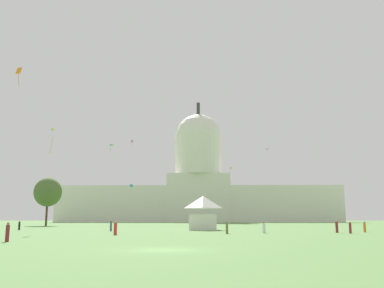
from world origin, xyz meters
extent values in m
plane|color=#567F42|center=(0.00, 0.00, 0.00)|extent=(800.00, 800.00, 0.00)
cube|color=silver|center=(-34.89, 193.90, 9.24)|extent=(72.46, 18.41, 18.48)
cube|color=silver|center=(37.57, 193.90, 9.24)|extent=(72.46, 18.41, 18.48)
cube|color=silver|center=(1.34, 193.90, 12.28)|extent=(32.02, 20.25, 24.57)
cylinder|color=silver|center=(1.34, 193.90, 34.69)|extent=(24.07, 24.07, 20.24)
sphere|color=silver|center=(1.34, 193.90, 44.81)|extent=(24.25, 24.25, 24.25)
cylinder|color=#2D3833|center=(1.34, 193.90, 60.30)|extent=(1.80, 1.80, 6.74)
cube|color=white|center=(2.79, 47.11, 1.33)|extent=(4.81, 5.85, 2.65)
pyramid|color=white|center=(2.79, 47.11, 4.80)|extent=(5.05, 6.14, 2.15)
cylinder|color=#42301E|center=(-39.52, 88.06, 3.37)|extent=(0.56, 0.56, 6.75)
ellipsoid|color=#4C6633|center=(-39.52, 88.06, 9.12)|extent=(11.31, 11.41, 7.91)
cylinder|color=maroon|center=(21.47, 33.27, 0.75)|extent=(0.47, 0.47, 1.49)
sphere|color=tan|center=(21.47, 33.27, 1.60)|extent=(0.28, 0.28, 0.22)
cylinder|color=olive|center=(5.78, 28.79, 0.72)|extent=(0.36, 0.36, 1.44)
sphere|color=#A37556|center=(5.78, 28.79, 1.56)|extent=(0.26, 0.26, 0.23)
cylinder|color=maroon|center=(22.25, 30.17, 0.69)|extent=(0.46, 0.46, 1.38)
sphere|color=beige|center=(22.25, 30.17, 1.49)|extent=(0.30, 0.30, 0.21)
cylinder|color=red|center=(-8.07, 24.82, 0.71)|extent=(0.51, 0.51, 1.43)
sphere|color=beige|center=(-8.07, 24.82, 1.55)|extent=(0.31, 0.31, 0.25)
cylinder|color=silver|center=(11.02, 31.67, 0.64)|extent=(0.58, 0.58, 1.28)
sphere|color=brown|center=(11.02, 31.67, 1.40)|extent=(0.34, 0.34, 0.25)
cylinder|color=maroon|center=(-14.18, 9.00, 0.71)|extent=(0.37, 0.37, 1.43)
sphere|color=#A37556|center=(-14.18, 9.00, 1.54)|extent=(0.27, 0.27, 0.23)
cylinder|color=orange|center=(26.10, 35.27, 0.66)|extent=(0.51, 0.51, 1.32)
sphere|color=#A37556|center=(26.10, 35.27, 1.44)|extent=(0.35, 0.35, 0.26)
cylinder|color=black|center=(-29.08, 46.40, 0.67)|extent=(0.46, 0.46, 1.33)
sphere|color=brown|center=(-29.08, 46.40, 1.45)|extent=(0.31, 0.31, 0.22)
cylinder|color=#3D5684|center=(-11.91, 40.55, 0.75)|extent=(0.38, 0.38, 1.51)
sphere|color=tan|center=(-11.91, 40.55, 1.62)|extent=(0.25, 0.25, 0.22)
cube|color=yellow|center=(14.80, 145.99, 22.25)|extent=(0.84, 0.80, 0.43)
cube|color=yellow|center=(14.80, 145.99, 22.77)|extent=(0.84, 0.80, 0.43)
cylinder|color=yellow|center=(14.94, 145.99, 21.06)|extent=(0.35, 0.09, 2.05)
pyramid|color=purple|center=(26.05, 117.98, 25.35)|extent=(1.24, 1.36, 0.19)
cube|color=pink|center=(-30.43, 171.83, 38.23)|extent=(1.18, 1.12, 0.67)
cube|color=pink|center=(-30.43, 171.83, 38.82)|extent=(1.18, 1.12, 0.67)
cylinder|color=pink|center=(-30.58, 171.83, 36.34)|extent=(0.51, 0.38, 3.33)
cube|color=teal|center=(-25.55, 142.85, 14.72)|extent=(1.41, 1.38, 0.66)
cube|color=teal|center=(-25.55, 142.85, 15.33)|extent=(1.41, 1.38, 0.66)
pyramid|color=gold|center=(-20.12, 36.08, 15.18)|extent=(1.07, 1.71, 0.22)
cylinder|color=gold|center=(-20.56, 35.99, 13.05)|extent=(0.43, 0.16, 2.72)
pyramid|color=green|center=(-26.68, 106.04, 25.17)|extent=(1.67, 1.37, 0.36)
cylinder|color=green|center=(-26.71, 106.39, 23.67)|extent=(0.23, 0.07, 1.29)
cube|color=orange|center=(-27.14, 37.46, 25.66)|extent=(1.12, 0.71, 1.20)
cylinder|color=orange|center=(-27.06, 37.46, 24.00)|extent=(0.34, 0.07, 2.13)
camera|label=1|loc=(2.32, -27.56, 1.96)|focal=39.60mm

